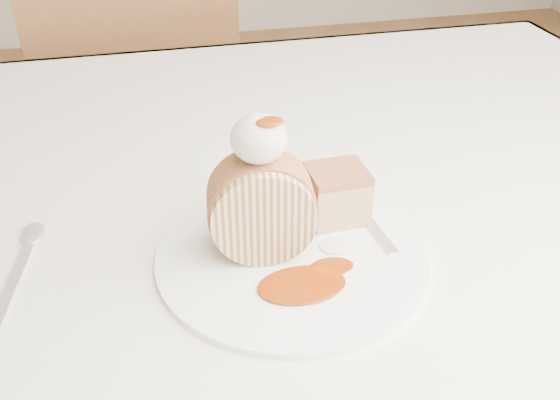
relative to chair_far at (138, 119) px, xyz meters
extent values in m
cube|color=silver|center=(0.12, -0.67, 0.22)|extent=(1.40, 0.90, 0.04)
cube|color=silver|center=(0.12, -0.22, 0.10)|extent=(1.40, 0.01, 0.28)
cylinder|color=brown|center=(0.74, -0.30, -0.16)|extent=(0.06, 0.06, 0.71)
cube|color=brown|center=(-0.02, 0.08, -0.08)|extent=(0.49, 0.49, 0.04)
cube|color=brown|center=(0.02, -0.10, 0.16)|extent=(0.42, 0.12, 0.44)
cylinder|color=brown|center=(0.13, 0.30, -0.31)|extent=(0.04, 0.04, 0.41)
cylinder|color=brown|center=(-0.23, 0.23, -0.31)|extent=(0.04, 0.04, 0.41)
cylinder|color=brown|center=(0.20, -0.06, -0.31)|extent=(0.04, 0.04, 0.41)
cylinder|color=brown|center=(-0.16, -0.13, -0.31)|extent=(0.04, 0.04, 0.41)
cylinder|color=white|center=(0.14, -0.87, 0.24)|extent=(0.28, 0.28, 0.01)
cylinder|color=beige|center=(0.12, -0.86, 0.29)|extent=(0.11, 0.07, 0.10)
cube|color=#B06F42|center=(0.21, -0.82, 0.27)|extent=(0.06, 0.06, 0.05)
ellipsoid|color=white|center=(0.12, -0.85, 0.37)|extent=(0.05, 0.05, 0.05)
ellipsoid|color=#802B05|center=(0.12, -0.86, 0.39)|extent=(0.03, 0.02, 0.01)
cube|color=silver|center=(0.24, -0.84, 0.25)|extent=(0.04, 0.16, 0.00)
cube|color=silver|center=(-0.12, -0.85, 0.24)|extent=(0.04, 0.15, 0.00)
camera|label=1|loc=(0.02, -1.35, 0.63)|focal=40.00mm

